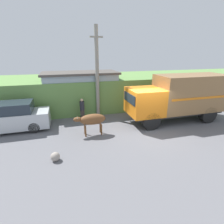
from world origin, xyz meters
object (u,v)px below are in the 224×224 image
(brown_cow, at_px, (92,120))
(roadside_rock, at_px, (55,157))
(parked_suv, at_px, (9,118))
(utility_pole, at_px, (97,72))
(cargo_truck, at_px, (180,96))
(pedestrian_on_hill, at_px, (82,108))

(brown_cow, bearing_deg, roadside_rock, -121.74)
(parked_suv, bearing_deg, utility_pole, 10.63)
(brown_cow, distance_m, utility_pole, 3.97)
(brown_cow, relative_size, utility_pole, 0.29)
(cargo_truck, bearing_deg, brown_cow, -171.24)
(brown_cow, bearing_deg, parked_suv, 169.51)
(roadside_rock, bearing_deg, utility_pole, 59.89)
(brown_cow, bearing_deg, utility_pole, 83.99)
(pedestrian_on_hill, bearing_deg, brown_cow, 91.77)
(brown_cow, xyz_separation_m, parked_suv, (-4.79, 1.95, -0.10))
(cargo_truck, relative_size, parked_suv, 1.49)
(utility_pole, bearing_deg, parked_suv, -169.22)
(parked_suv, bearing_deg, roadside_rock, -56.69)
(brown_cow, height_order, roadside_rock, brown_cow)
(cargo_truck, xyz_separation_m, utility_pole, (-5.28, 2.45, 1.51))
(brown_cow, xyz_separation_m, utility_pole, (0.97, 3.05, 2.35))
(parked_suv, distance_m, roadside_rock, 5.00)
(utility_pole, bearing_deg, brown_cow, -107.67)
(parked_suv, xyz_separation_m, roadside_rock, (2.73, -4.13, -0.65))
(cargo_truck, relative_size, pedestrian_on_hill, 4.49)
(utility_pole, bearing_deg, roadside_rock, -120.11)
(utility_pole, bearing_deg, pedestrian_on_hill, -163.63)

